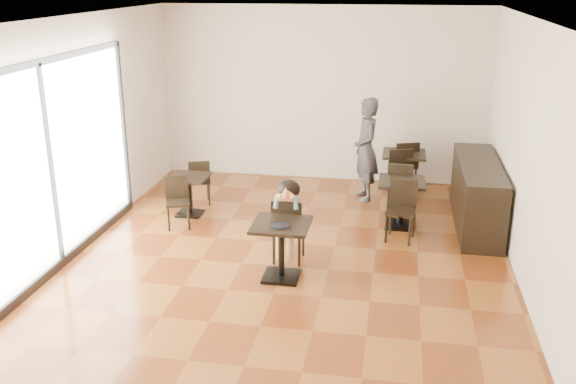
% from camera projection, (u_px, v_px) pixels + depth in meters
% --- Properties ---
extents(floor, '(6.00, 8.00, 0.01)m').
position_uv_depth(floor, '(285.00, 266.00, 8.59)').
color(floor, brown).
rests_on(floor, ground).
extents(ceiling, '(6.00, 8.00, 0.01)m').
position_uv_depth(ceiling, '(285.00, 20.00, 7.55)').
color(ceiling, white).
rests_on(ceiling, floor).
extents(wall_back, '(6.00, 0.01, 3.20)m').
position_uv_depth(wall_back, '(323.00, 95.00, 11.80)').
color(wall_back, silver).
rests_on(wall_back, floor).
extents(wall_front, '(6.00, 0.01, 3.20)m').
position_uv_depth(wall_front, '(181.00, 304.00, 4.34)').
color(wall_front, silver).
rests_on(wall_front, floor).
extents(wall_left, '(0.01, 8.00, 3.20)m').
position_uv_depth(wall_left, '(64.00, 141.00, 8.55)').
color(wall_left, silver).
rests_on(wall_left, floor).
extents(wall_right, '(0.01, 8.00, 3.20)m').
position_uv_depth(wall_right, '(534.00, 162.00, 7.58)').
color(wall_right, silver).
rests_on(wall_right, floor).
extents(storefront_window, '(0.04, 4.50, 2.60)m').
position_uv_depth(storefront_window, '(48.00, 166.00, 8.15)').
color(storefront_window, white).
rests_on(storefront_window, floor).
extents(child_table, '(0.71, 0.71, 0.75)m').
position_uv_depth(child_table, '(281.00, 251.00, 8.15)').
color(child_table, black).
rests_on(child_table, floor).
extents(child_chair, '(0.41, 0.41, 0.91)m').
position_uv_depth(child_chair, '(289.00, 229.00, 8.63)').
color(child_chair, black).
rests_on(child_chair, floor).
extents(child, '(0.41, 0.57, 1.14)m').
position_uv_depth(child, '(289.00, 221.00, 8.60)').
color(child, slate).
rests_on(child, child_chair).
extents(plate, '(0.25, 0.25, 0.02)m').
position_uv_depth(plate, '(280.00, 226.00, 7.93)').
color(plate, black).
rests_on(plate, child_table).
extents(pizza_slice, '(0.27, 0.20, 0.06)m').
position_uv_depth(pizza_slice, '(286.00, 196.00, 8.28)').
color(pizza_slice, tan).
rests_on(pizza_slice, child).
extents(adult_patron, '(0.60, 0.74, 1.77)m').
position_uv_depth(adult_patron, '(366.00, 149.00, 10.89)').
color(adult_patron, '#3A3A40').
rests_on(adult_patron, floor).
extents(cafe_table_mid, '(0.80, 0.80, 0.74)m').
position_uv_depth(cafe_table_mid, '(401.00, 204.00, 9.84)').
color(cafe_table_mid, black).
rests_on(cafe_table_mid, floor).
extents(cafe_table_left, '(0.80, 0.80, 0.65)m').
position_uv_depth(cafe_table_left, '(189.00, 195.00, 10.33)').
color(cafe_table_left, black).
rests_on(cafe_table_left, floor).
extents(cafe_table_back, '(0.92, 0.92, 0.77)m').
position_uv_depth(cafe_table_back, '(403.00, 174.00, 11.23)').
color(cafe_table_back, black).
rests_on(cafe_table_back, floor).
extents(chair_mid_a, '(0.46, 0.46, 0.89)m').
position_uv_depth(chair_mid_a, '(401.00, 188.00, 10.32)').
color(chair_mid_a, black).
rests_on(chair_mid_a, floor).
extents(chair_mid_b, '(0.46, 0.46, 0.89)m').
position_uv_depth(chair_mid_b, '(401.00, 211.00, 9.30)').
color(chair_mid_b, black).
rests_on(chair_mid_b, floor).
extents(chair_left_a, '(0.46, 0.46, 0.79)m').
position_uv_depth(chair_left_a, '(199.00, 181.00, 10.82)').
color(chair_left_a, black).
rests_on(chair_left_a, floor).
extents(chair_left_b, '(0.46, 0.46, 0.79)m').
position_uv_depth(chair_left_b, '(178.00, 203.00, 9.80)').
color(chair_left_b, black).
rests_on(chair_left_b, floor).
extents(chair_back_a, '(0.53, 0.53, 0.93)m').
position_uv_depth(chair_back_a, '(403.00, 166.00, 11.45)').
color(chair_back_a, black).
rests_on(chair_back_a, floor).
extents(chair_back_b, '(0.53, 0.53, 0.93)m').
position_uv_depth(chair_back_b, '(403.00, 179.00, 10.69)').
color(chair_back_b, black).
rests_on(chair_back_b, floor).
extents(service_counter, '(0.60, 2.40, 1.00)m').
position_uv_depth(service_counter, '(477.00, 194.00, 9.86)').
color(service_counter, black).
rests_on(service_counter, floor).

